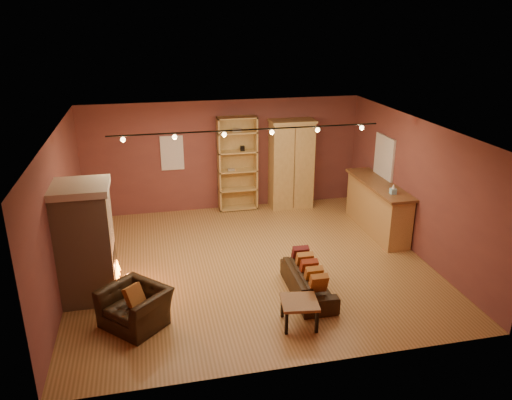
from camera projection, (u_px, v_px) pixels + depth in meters
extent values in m
plane|color=olive|center=(251.00, 263.00, 10.15)|extent=(7.00, 7.00, 0.00)
plane|color=brown|center=(250.00, 128.00, 9.18)|extent=(7.00, 7.00, 0.00)
cube|color=brown|center=(224.00, 156.00, 12.64)|extent=(7.00, 0.02, 2.80)
cube|color=brown|center=(60.00, 214.00, 8.95)|extent=(0.02, 6.50, 2.80)
cube|color=brown|center=(415.00, 186.00, 10.38)|extent=(0.02, 6.50, 2.80)
cube|color=tan|center=(86.00, 245.00, 8.63)|extent=(0.90, 0.90, 2.00)
cube|color=beige|center=(78.00, 188.00, 8.26)|extent=(0.98, 0.98, 0.12)
cube|color=black|center=(113.00, 264.00, 8.86)|extent=(0.10, 0.65, 0.55)
cone|color=orange|center=(117.00, 269.00, 8.91)|extent=(0.10, 0.10, 0.22)
cube|color=white|center=(172.00, 153.00, 12.30)|extent=(0.56, 0.04, 0.86)
cube|color=tan|center=(236.00, 162.00, 12.75)|extent=(0.99, 0.04, 2.41)
cube|color=tan|center=(219.00, 165.00, 12.50)|extent=(0.04, 0.38, 2.41)
cube|color=tan|center=(256.00, 163.00, 12.69)|extent=(0.04, 0.38, 2.41)
cube|color=gray|center=(231.00, 170.00, 12.61)|extent=(0.18, 0.12, 0.05)
cube|color=black|center=(242.00, 148.00, 12.48)|extent=(0.10, 0.10, 0.12)
cube|color=tan|center=(238.00, 207.00, 13.00)|extent=(0.99, 0.38, 0.04)
cube|color=tan|center=(238.00, 189.00, 12.82)|extent=(0.99, 0.38, 0.03)
cube|color=tan|center=(238.00, 171.00, 12.65)|extent=(0.99, 0.38, 0.04)
cube|color=tan|center=(237.00, 152.00, 12.48)|extent=(0.99, 0.38, 0.04)
cube|color=tan|center=(237.00, 132.00, 12.31)|extent=(0.99, 0.38, 0.04)
cube|color=tan|center=(237.00, 118.00, 12.18)|extent=(0.99, 0.38, 0.04)
cube|color=tan|center=(291.00, 165.00, 12.81)|extent=(1.07, 0.58, 2.24)
cube|color=brown|center=(294.00, 168.00, 12.55)|extent=(0.02, 0.01, 2.14)
cube|color=tan|center=(292.00, 121.00, 12.41)|extent=(1.13, 0.64, 0.06)
cube|color=tan|center=(377.00, 208.00, 11.52)|extent=(0.53, 2.33, 1.11)
cube|color=brown|center=(379.00, 184.00, 11.31)|extent=(0.65, 2.45, 0.06)
cube|color=#93D1EB|center=(393.00, 191.00, 10.60)|extent=(0.12, 0.12, 0.11)
cone|color=white|center=(394.00, 187.00, 10.56)|extent=(0.08, 0.08, 0.10)
cube|color=white|center=(384.00, 157.00, 11.57)|extent=(0.05, 0.90, 1.00)
imported|color=black|center=(308.00, 278.00, 8.95)|extent=(0.50, 1.62, 0.63)
cube|color=#A3612A|center=(318.00, 283.00, 8.37)|extent=(0.30, 0.23, 0.36)
cube|color=#A3612A|center=(313.00, 275.00, 8.62)|extent=(0.30, 0.23, 0.36)
cube|color=maroon|center=(309.00, 268.00, 8.87)|extent=(0.30, 0.23, 0.36)
cube|color=#A3612A|center=(304.00, 261.00, 9.13)|extent=(0.30, 0.23, 0.36)
cube|color=maroon|center=(300.00, 254.00, 9.38)|extent=(0.30, 0.23, 0.36)
imported|color=black|center=(135.00, 301.00, 8.02)|extent=(1.15, 1.16, 0.86)
cube|color=#A3612A|center=(134.00, 295.00, 7.98)|extent=(0.38, 0.38, 0.34)
cube|color=brown|center=(300.00, 302.00, 8.01)|extent=(0.65, 0.65, 0.05)
cube|color=black|center=(289.00, 325.00, 7.81)|extent=(0.05, 0.05, 0.39)
cube|color=black|center=(318.00, 321.00, 7.91)|extent=(0.05, 0.05, 0.39)
cube|color=black|center=(281.00, 308.00, 8.26)|extent=(0.05, 0.05, 0.39)
cube|color=black|center=(309.00, 304.00, 8.36)|extent=(0.05, 0.05, 0.39)
cylinder|color=black|center=(248.00, 130.00, 9.39)|extent=(5.20, 0.03, 0.03)
sphere|color=#FFD88C|center=(123.00, 140.00, 8.94)|extent=(0.09, 0.09, 0.09)
sphere|color=#FFD88C|center=(175.00, 137.00, 9.13)|extent=(0.09, 0.09, 0.09)
sphere|color=#FFD88C|center=(224.00, 135.00, 9.32)|extent=(0.09, 0.09, 0.09)
sphere|color=#FFD88C|center=(272.00, 132.00, 9.51)|extent=(0.09, 0.09, 0.09)
sphere|color=#FFD88C|center=(318.00, 130.00, 9.69)|extent=(0.09, 0.09, 0.09)
sphere|color=#FFD88C|center=(362.00, 128.00, 9.88)|extent=(0.09, 0.09, 0.09)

